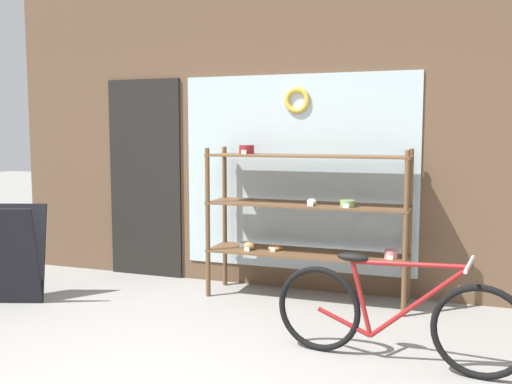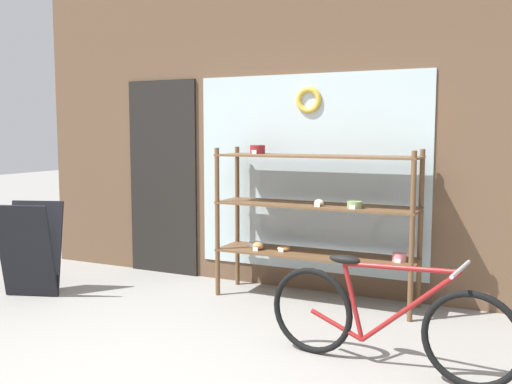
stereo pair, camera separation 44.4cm
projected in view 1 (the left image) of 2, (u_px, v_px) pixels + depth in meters
name	position (u px, v px, depth m)	size (l,w,h in m)	color
storefront_facade	(276.00, 115.00, 5.60)	(5.99, 0.13, 3.51)	brown
display_case	(305.00, 209.00, 5.21)	(1.84, 0.46, 1.42)	brown
bicycle	(393.00, 315.00, 3.79)	(1.67, 0.46, 0.74)	black
sandwich_board	(13.00, 254.00, 5.14)	(0.61, 0.52, 0.88)	black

